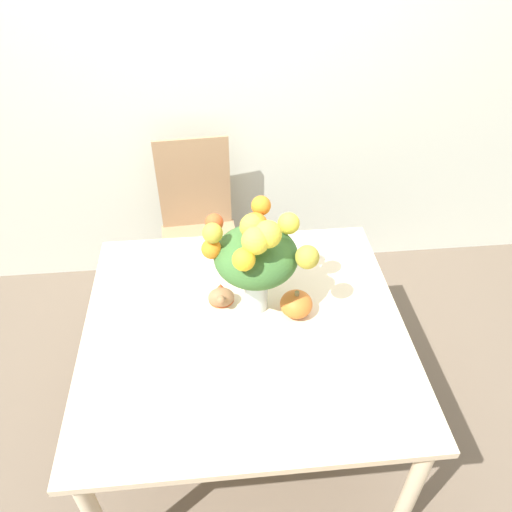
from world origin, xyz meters
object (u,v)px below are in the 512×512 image
at_px(pumpkin, 296,304).
at_px(turkey_figurine, 221,294).
at_px(dining_chair_near_window, 199,228).
at_px(flower_vase, 256,255).

relative_size(pumpkin, turkey_figurine, 0.91).
height_order(turkey_figurine, dining_chair_near_window, dining_chair_near_window).
bearing_deg(pumpkin, dining_chair_near_window, 113.32).
relative_size(pumpkin, dining_chair_near_window, 0.13).
distance_m(flower_vase, dining_chair_near_window, 1.03).
bearing_deg(dining_chair_near_window, turkey_figurine, -86.46).
height_order(flower_vase, turkey_figurine, flower_vase).
bearing_deg(pumpkin, flower_vase, 163.24).
xyz_separation_m(turkey_figurine, dining_chair_near_window, (-0.10, 0.82, -0.27)).
xyz_separation_m(flower_vase, dining_chair_near_window, (-0.24, 0.87, -0.51)).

